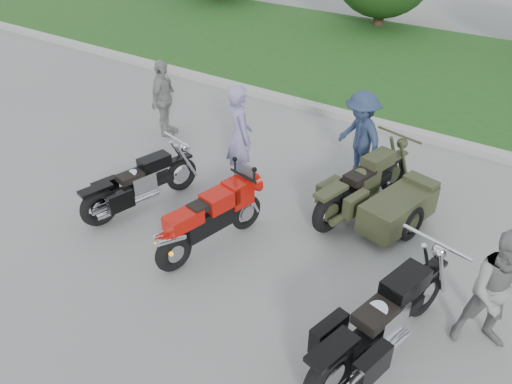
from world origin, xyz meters
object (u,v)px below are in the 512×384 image
Objects in this scene: cruiser_sidecar at (382,200)px; person_denim at (360,137)px; person_grey at (501,293)px; sportbike_red at (209,218)px; cruiser_right at (378,326)px; person_back at (164,99)px; person_stripe at (240,137)px; cruiser_left at (137,186)px.

cruiser_sidecar is 1.41× the size of person_denim.
sportbike_red is at bearing 162.24° from person_grey.
person_back is at bearing 167.13° from cruiser_right.
sportbike_red is 2.88m from cruiser_right.
person_stripe is 4.75m from person_grey.
person_back reaches higher than cruiser_left.
person_grey reaches higher than person_back.
cruiser_sidecar is 1.27× the size of person_stripe.
cruiser_left is 3.93m from person_denim.
person_denim is at bearing 144.05° from cruiser_sidecar.
cruiser_right reaches higher than cruiser_sidecar.
person_back is (-5.04, 0.41, 0.38)m from cruiser_sidecar.
sportbike_red is 2.76m from cruiser_sidecar.
person_denim is at bearing 131.25° from cruiser_right.
person_denim reaches higher than cruiser_sidecar.
person_denim is at bearing 62.42° from cruiser_left.
cruiser_right is at bearing -161.73° from person_grey.
sportbike_red is 1.67m from cruiser_left.
person_denim is (2.59, 2.93, 0.42)m from cruiser_left.
person_back reaches higher than sportbike_red.
person_grey is 1.01× the size of person_back.
sportbike_red is at bearing -75.60° from person_denim.
cruiser_sidecar is at bearing -17.48° from person_denim.
cruiser_right is at bearing 5.98° from cruiser_left.
person_denim is at bearing -101.34° from person_back.
cruiser_right is 4.22m from person_stripe.
person_stripe reaches higher than cruiser_left.
person_grey is 3.91m from person_denim.
sportbike_red is at bearing -176.32° from cruiser_right.
person_grey reaches higher than cruiser_right.
sportbike_red is 0.83× the size of cruiser_sidecar.
person_denim reaches higher than cruiser_right.
person_denim is 4.18m from person_back.
person_grey is at bearing -24.87° from cruiser_sidecar.
person_denim is 1.04× the size of person_back.
sportbike_red reaches higher than cruiser_left.
person_grey is at bearing 56.43° from cruiser_right.
person_denim is (-0.91, 1.03, 0.41)m from cruiser_sidecar.
person_stripe is at bearing -125.83° from person_back.
cruiser_right reaches higher than sportbike_red.
cruiser_left is 3.98m from cruiser_sidecar.
cruiser_sidecar is 1.43m from person_denim.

